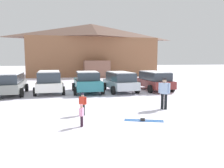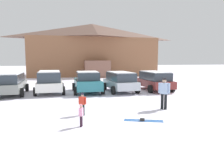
{
  "view_description": "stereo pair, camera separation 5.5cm",
  "coord_description": "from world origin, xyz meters",
  "views": [
    {
      "loc": [
        -1.98,
        -5.69,
        2.66
      ],
      "look_at": [
        0.79,
        7.79,
        1.06
      ],
      "focal_mm": 35.0,
      "sensor_mm": 36.0,
      "label": 1
    },
    {
      "loc": [
        -1.93,
        -5.7,
        2.66
      ],
      "look_at": [
        0.79,
        7.79,
        1.06
      ],
      "focal_mm": 35.0,
      "sensor_mm": 36.0,
      "label": 2
    }
  ],
  "objects": [
    {
      "name": "parked_white_suv",
      "position": [
        -3.36,
        11.76,
        0.92
      ],
      "size": [
        2.39,
        4.27,
        1.71
      ],
      "color": "white",
      "rests_on": "ground"
    },
    {
      "name": "ground",
      "position": [
        0.0,
        0.0,
        0.0
      ],
      "size": [
        160.0,
        160.0,
        0.0
      ],
      "primitive_type": "plane",
      "color": "white"
    },
    {
      "name": "parked_teal_hatchback",
      "position": [
        -0.46,
        11.43,
        0.84
      ],
      "size": [
        2.31,
        4.15,
        1.67
      ],
      "color": "teal",
      "rests_on": "ground"
    },
    {
      "name": "skier_child_in_pink_snowsuit",
      "position": [
        -1.47,
        2.7,
        0.5
      ],
      "size": [
        0.2,
        0.31,
        0.89
      ],
      "color": "black",
      "rests_on": "ground"
    },
    {
      "name": "pair_of_skis",
      "position": [
        1.19,
        2.99,
        0.02
      ],
      "size": [
        1.67,
        0.83,
        0.08
      ],
      "color": "blue",
      "rests_on": "ground"
    },
    {
      "name": "parked_grey_wagon",
      "position": [
        -6.12,
        11.47,
        0.88
      ],
      "size": [
        2.26,
        4.57,
        1.62
      ],
      "color": "gray",
      "rests_on": "ground"
    },
    {
      "name": "skier_adult_in_blue_parka",
      "position": [
        2.99,
        4.85,
        0.94
      ],
      "size": [
        0.5,
        0.44,
        1.67
      ],
      "color": "black",
      "rests_on": "ground"
    },
    {
      "name": "parked_silver_wagon",
      "position": [
        2.18,
        11.32,
        0.87
      ],
      "size": [
        2.45,
        4.23,
        1.6
      ],
      "color": "silver",
      "rests_on": "ground"
    },
    {
      "name": "ski_lodge",
      "position": [
        1.98,
        29.89,
        4.15
      ],
      "size": [
        20.09,
        10.63,
        8.19
      ],
      "color": "#8C5C3D",
      "rests_on": "ground"
    },
    {
      "name": "parked_maroon_van",
      "position": [
        5.18,
        11.48,
        0.87
      ],
      "size": [
        2.3,
        4.35,
        1.6
      ],
      "color": "maroon",
      "rests_on": "ground"
    },
    {
      "name": "skier_child_in_red_jacket",
      "position": [
        -1.31,
        4.46,
        0.59
      ],
      "size": [
        0.35,
        0.25,
        1.05
      ],
      "color": "black",
      "rests_on": "ground"
    }
  ]
}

